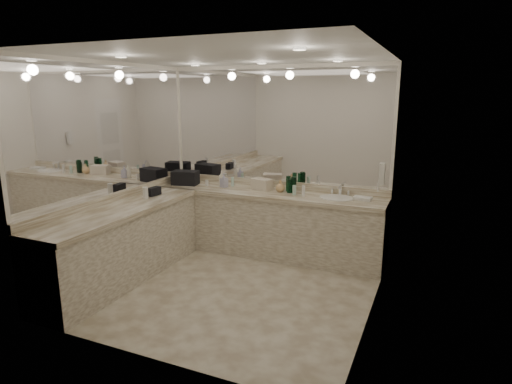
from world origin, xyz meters
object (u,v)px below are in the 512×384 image
at_px(sink, 337,198).
at_px(soap_bottle_b, 224,180).
at_px(cream_cosmetic_case, 262,184).
at_px(black_toiletry_bag, 185,177).
at_px(hand_towel, 363,198).
at_px(soap_bottle_a, 222,179).
at_px(soap_bottle_c, 280,186).
at_px(wall_phone, 382,174).

relative_size(sink, soap_bottle_b, 2.22).
bearing_deg(cream_cosmetic_case, sink, 10.73).
distance_m(black_toiletry_bag, hand_towel, 2.58).
relative_size(soap_bottle_a, soap_bottle_c, 1.40).
bearing_deg(soap_bottle_c, soap_bottle_b, -177.66).
distance_m(wall_phone, soap_bottle_a, 2.39).
height_order(cream_cosmetic_case, soap_bottle_c, soap_bottle_c).
distance_m(wall_phone, soap_bottle_c, 1.55).
bearing_deg(black_toiletry_bag, hand_towel, 1.92).
xyz_separation_m(wall_phone, cream_cosmetic_case, (-1.68, 0.58, -0.37)).
height_order(wall_phone, soap_bottle_c, wall_phone).
relative_size(black_toiletry_bag, cream_cosmetic_case, 1.33).
xyz_separation_m(black_toiletry_bag, hand_towel, (2.58, 0.09, -0.09)).
relative_size(wall_phone, hand_towel, 1.07).
distance_m(wall_phone, cream_cosmetic_case, 1.82).
xyz_separation_m(soap_bottle_a, soap_bottle_c, (0.90, 0.01, -0.03)).
bearing_deg(wall_phone, cream_cosmetic_case, 160.86).
bearing_deg(soap_bottle_a, black_toiletry_bag, -170.65).
distance_m(soap_bottle_b, soap_bottle_c, 0.85).
xyz_separation_m(sink, black_toiletry_bag, (-2.25, -0.05, 0.11)).
distance_m(wall_phone, black_toiletry_bag, 2.91).
xyz_separation_m(sink, cream_cosmetic_case, (-1.08, 0.08, 0.09)).
bearing_deg(cream_cosmetic_case, black_toiletry_bag, -158.46).
xyz_separation_m(soap_bottle_b, soap_bottle_c, (0.85, 0.03, -0.02)).
bearing_deg(hand_towel, soap_bottle_c, 179.37).
distance_m(cream_cosmetic_case, soap_bottle_c, 0.29).
bearing_deg(wall_phone, soap_bottle_c, 158.48).
xyz_separation_m(cream_cosmetic_case, hand_towel, (1.40, -0.04, -0.06)).
distance_m(sink, wall_phone, 0.91).
xyz_separation_m(sink, wall_phone, (0.61, -0.50, 0.46)).
distance_m(cream_cosmetic_case, hand_towel, 1.40).
xyz_separation_m(wall_phone, black_toiletry_bag, (-2.86, 0.45, -0.34)).
height_order(soap_bottle_a, soap_bottle_c, soap_bottle_a).
distance_m(sink, soap_bottle_a, 1.70).
height_order(cream_cosmetic_case, soap_bottle_a, soap_bottle_a).
bearing_deg(sink, wall_phone, -39.57).
xyz_separation_m(wall_phone, soap_bottle_c, (-1.40, 0.55, -0.37)).
xyz_separation_m(black_toiletry_bag, soap_bottle_c, (1.46, 0.10, -0.02)).
distance_m(wall_phone, hand_towel, 0.75).
xyz_separation_m(wall_phone, hand_towel, (-0.28, 0.54, -0.43)).
relative_size(cream_cosmetic_case, soap_bottle_a, 1.22).
xyz_separation_m(soap_bottle_a, soap_bottle_b, (0.05, -0.03, -0.02)).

